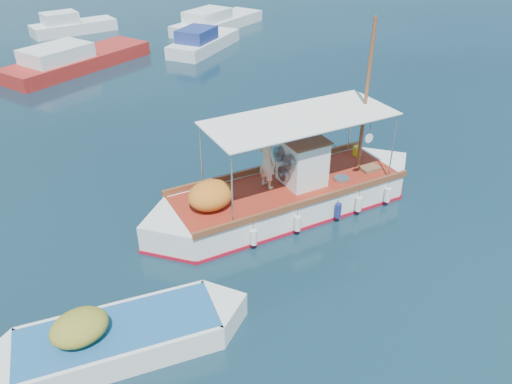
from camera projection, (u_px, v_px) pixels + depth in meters
ground at (286, 221)px, 16.19m from camera, size 160.00×160.00×0.00m
fishing_caique at (286, 196)px, 16.49m from camera, size 10.03×3.97×6.20m
dinghy at (117, 340)px, 11.50m from camera, size 6.02×2.96×1.53m
bg_boat_n at (74, 61)px, 29.69m from camera, size 9.57×5.53×1.80m
bg_boat_ne at (203, 43)px, 33.21m from camera, size 6.59×4.98×1.80m
bg_boat_e at (216, 23)px, 38.27m from camera, size 8.91×5.23×1.80m
bg_boat_far_n at (71, 27)px, 37.18m from camera, size 6.10×2.15×1.80m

